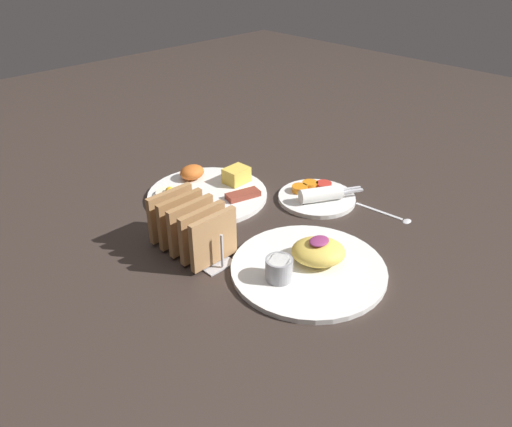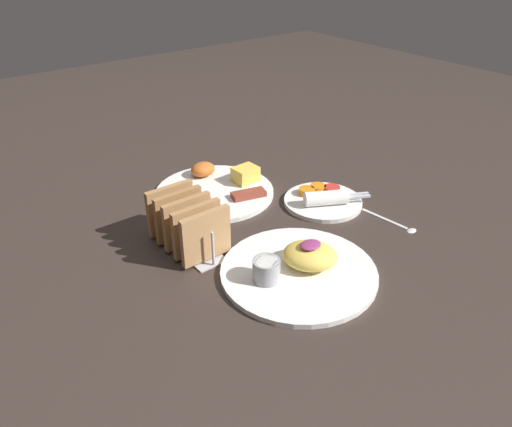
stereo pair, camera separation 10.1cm
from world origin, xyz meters
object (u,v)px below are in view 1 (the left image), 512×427
Objects in this scene: plate_condiments at (317,196)px; toast_rack at (192,228)px; plate_breakfast at (207,191)px; plate_foreground at (309,264)px.

toast_rack is (-0.32, 0.04, 0.04)m from plate_condiments.
plate_condiments is (0.16, -0.19, 0.00)m from plate_breakfast.
toast_rack is (-0.11, 0.20, 0.03)m from plate_foreground.
plate_breakfast is 0.25m from plate_condiments.
plate_breakfast is 0.22m from toast_rack.
plate_condiments is 0.33m from toast_rack.
plate_breakfast is at bearing 43.20° from toast_rack.
toast_rack reaches higher than plate_condiments.
toast_rack is at bearing 172.83° from plate_condiments.
plate_breakfast reaches higher than plate_condiments.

